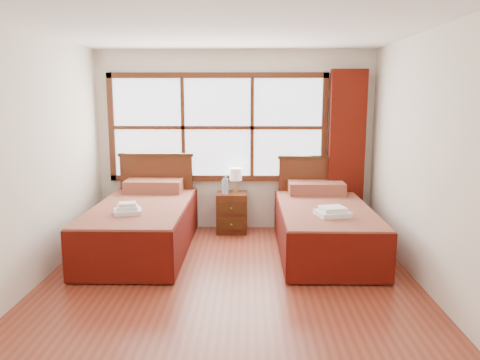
{
  "coord_description": "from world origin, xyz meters",
  "views": [
    {
      "loc": [
        0.21,
        -4.57,
        1.94
      ],
      "look_at": [
        0.1,
        0.7,
        1.0
      ],
      "focal_mm": 35.0,
      "sensor_mm": 36.0,
      "label": 1
    }
  ],
  "objects": [
    {
      "name": "bottle_far",
      "position": [
        -0.12,
        1.94,
        0.69
      ],
      "size": [
        0.07,
        0.07,
        0.25
      ],
      "color": "#A2C3D1",
      "rests_on": "nightstand"
    },
    {
      "name": "wall_right",
      "position": [
        2.0,
        0.0,
        1.3
      ],
      "size": [
        0.0,
        4.5,
        4.5
      ],
      "primitive_type": "plane",
      "rotation": [
        1.57,
        0.0,
        -1.57
      ],
      "color": "silver",
      "rests_on": "floor"
    },
    {
      "name": "wall_back",
      "position": [
        0.0,
        2.25,
        1.3
      ],
      "size": [
        4.0,
        0.0,
        4.0
      ],
      "primitive_type": "plane",
      "rotation": [
        1.57,
        0.0,
        0.0
      ],
      "color": "silver",
      "rests_on": "floor"
    },
    {
      "name": "bottle_near",
      "position": [
        -0.15,
        1.95,
        0.68
      ],
      "size": [
        0.06,
        0.06,
        0.22
      ],
      "color": "#A2C3D1",
      "rests_on": "nightstand"
    },
    {
      "name": "towels_left",
      "position": [
        -1.2,
        0.68,
        0.66
      ],
      "size": [
        0.37,
        0.34,
        0.13
      ],
      "rotation": [
        0.0,
        0.0,
        0.25
      ],
      "color": "white",
      "rests_on": "bed_left"
    },
    {
      "name": "curtain",
      "position": [
        1.6,
        2.11,
        1.17
      ],
      "size": [
        0.5,
        0.16,
        2.3
      ],
      "primitive_type": "cube",
      "color": "#581208",
      "rests_on": "wall_back"
    },
    {
      "name": "bed_left",
      "position": [
        -1.15,
        1.2,
        0.34
      ],
      "size": [
        1.16,
        2.25,
        1.13
      ],
      "color": "#3A200C",
      "rests_on": "floor"
    },
    {
      "name": "ceiling",
      "position": [
        0.0,
        0.0,
        2.6
      ],
      "size": [
        4.5,
        4.5,
        0.0
      ],
      "primitive_type": "plane",
      "rotation": [
        3.14,
        0.0,
        0.0
      ],
      "color": "white",
      "rests_on": "wall_back"
    },
    {
      "name": "wall_left",
      "position": [
        -2.0,
        0.0,
        1.3
      ],
      "size": [
        0.0,
        4.5,
        4.5
      ],
      "primitive_type": "plane",
      "rotation": [
        1.57,
        0.0,
        1.57
      ],
      "color": "silver",
      "rests_on": "floor"
    },
    {
      "name": "bed_right",
      "position": [
        1.16,
        1.2,
        0.34
      ],
      "size": [
        1.13,
        2.19,
        1.1
      ],
      "color": "#3A200C",
      "rests_on": "floor"
    },
    {
      "name": "lamp",
      "position": [
        0.02,
        2.08,
        0.83
      ],
      "size": [
        0.18,
        0.18,
        0.35
      ],
      "color": "gold",
      "rests_on": "nightstand"
    },
    {
      "name": "window",
      "position": [
        -0.25,
        2.21,
        1.5
      ],
      "size": [
        3.16,
        0.06,
        1.56
      ],
      "color": "white",
      "rests_on": "wall_back"
    },
    {
      "name": "towels_right",
      "position": [
        1.17,
        0.67,
        0.63
      ],
      "size": [
        0.42,
        0.39,
        0.11
      ],
      "rotation": [
        0.0,
        0.0,
        0.25
      ],
      "color": "white",
      "rests_on": "bed_right"
    },
    {
      "name": "floor",
      "position": [
        0.0,
        0.0,
        0.0
      ],
      "size": [
        4.5,
        4.5,
        0.0
      ],
      "primitive_type": "plane",
      "color": "brown",
      "rests_on": "ground"
    },
    {
      "name": "nightstand",
      "position": [
        -0.04,
        1.99,
        0.29
      ],
      "size": [
        0.43,
        0.43,
        0.58
      ],
      "color": "#4C2210",
      "rests_on": "floor"
    }
  ]
}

